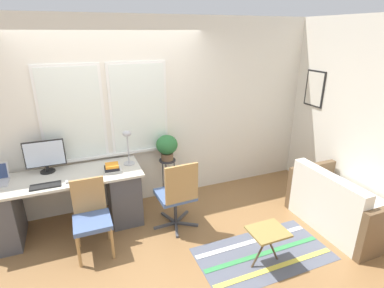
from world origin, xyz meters
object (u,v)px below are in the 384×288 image
(office_chair_swivel, at_px, (177,194))
(couch_loveseat, at_px, (340,207))
(keyboard, at_px, (45,186))
(plant_stand, at_px, (168,165))
(book_stack, at_px, (112,168))
(potted_plant, at_px, (167,146))
(desk_chair_wooden, at_px, (91,216))
(desk_lamp, at_px, (127,141))
(monitor, at_px, (45,156))
(folding_stool, at_px, (268,234))
(mouse, at_px, (67,182))

(office_chair_swivel, bearing_deg, couch_loveseat, 156.37)
(keyboard, relative_size, plant_stand, 0.50)
(keyboard, height_order, book_stack, book_stack)
(plant_stand, bearing_deg, potted_plant, 45.00)
(keyboard, distance_m, potted_plant, 1.69)
(desk_chair_wooden, bearing_deg, office_chair_swivel, 1.70)
(office_chair_swivel, relative_size, plant_stand, 1.45)
(couch_loveseat, bearing_deg, book_stack, 66.78)
(plant_stand, bearing_deg, keyboard, -165.04)
(keyboard, relative_size, potted_plant, 0.88)
(desk_lamp, bearing_deg, couch_loveseat, -28.37)
(plant_stand, bearing_deg, office_chair_swivel, -98.08)
(monitor, relative_size, couch_loveseat, 0.37)
(book_stack, distance_m, desk_chair_wooden, 0.66)
(office_chair_swivel, height_order, folding_stool, office_chair_swivel)
(keyboard, height_order, couch_loveseat, couch_loveseat)
(plant_stand, xyz_separation_m, potted_plant, (0.00, 0.00, 0.31))
(mouse, xyz_separation_m, office_chair_swivel, (1.29, -0.30, -0.29))
(plant_stand, height_order, potted_plant, potted_plant)
(keyboard, relative_size, desk_lamp, 0.71)
(monitor, relative_size, keyboard, 1.42)
(mouse, bearing_deg, monitor, 118.07)
(keyboard, relative_size, couch_loveseat, 0.26)
(mouse, relative_size, desk_lamp, 0.14)
(mouse, distance_m, plant_stand, 1.48)
(monitor, distance_m, book_stack, 0.86)
(book_stack, relative_size, folding_stool, 0.49)
(desk_lamp, bearing_deg, monitor, 172.02)
(folding_stool, bearing_deg, plant_stand, 108.55)
(book_stack, height_order, folding_stool, book_stack)
(office_chair_swivel, relative_size, couch_loveseat, 0.75)
(keyboard, distance_m, folding_stool, 2.61)
(potted_plant, bearing_deg, desk_lamp, -165.07)
(desk_lamp, relative_size, desk_chair_wooden, 0.54)
(couch_loveseat, relative_size, folding_stool, 2.89)
(potted_plant, bearing_deg, keyboard, -165.04)
(mouse, bearing_deg, keyboard, -179.85)
(keyboard, bearing_deg, mouse, 0.15)
(book_stack, relative_size, office_chair_swivel, 0.23)
(book_stack, bearing_deg, office_chair_swivel, -28.85)
(office_chair_swivel, xyz_separation_m, couch_loveseat, (2.03, -0.78, -0.22))
(mouse, relative_size, book_stack, 0.31)
(office_chair_swivel, distance_m, folding_stool, 1.23)
(office_chair_swivel, height_order, plant_stand, office_chair_swivel)
(keyboard, xyz_separation_m, desk_chair_wooden, (0.45, -0.33, -0.32))
(desk_lamp, xyz_separation_m, office_chair_swivel, (0.49, -0.58, -0.61))
(mouse, xyz_separation_m, folding_stool, (1.98, -1.32, -0.39))
(desk_lamp, distance_m, desk_chair_wooden, 1.06)
(office_chair_swivel, bearing_deg, desk_chair_wooden, -1.01)
(monitor, bearing_deg, desk_chair_wooden, -59.55)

